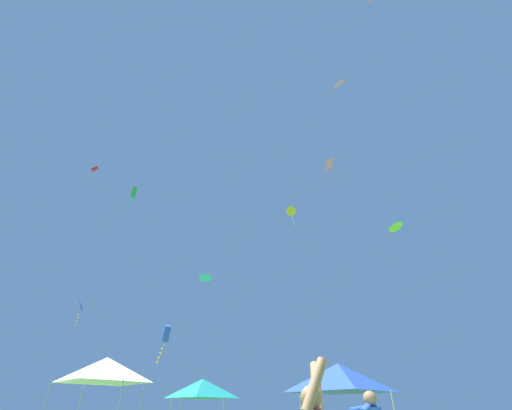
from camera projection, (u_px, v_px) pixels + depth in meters
name	position (u px, v px, depth m)	size (l,w,h in m)	color
canopy_tent_white	(106.00, 370.00, 16.55)	(3.56, 3.56, 3.81)	#9E9EA3
canopy_tent_blue	(340.00, 378.00, 10.85)	(2.64, 2.64, 2.82)	#9E9EA3
canopy_tent_teal	(203.00, 389.00, 16.84)	(2.71, 2.71, 2.90)	#9E9EA3
kite_blue_diamond	(82.00, 307.00, 32.66)	(0.88, 0.96, 2.40)	blue
kite_lime_delta	(396.00, 226.00, 16.16)	(1.01, 1.02, 0.36)	#75D138
kite_green_box	(134.00, 193.00, 42.15)	(0.93, 1.03, 3.22)	green
kite_red_box	(95.00, 170.00, 28.92)	(0.61, 0.37, 1.31)	red
kite_blue_box	(167.00, 335.00, 25.58)	(0.84, 1.05, 2.76)	blue
kite_pink_delta	(340.00, 82.00, 21.58)	(1.17, 1.19, 0.63)	pink
kite_pink_diamond	(329.00, 166.00, 35.40)	(1.42, 1.41, 2.86)	pink
kite_yellow_delta	(292.00, 212.00, 37.17)	(1.23, 0.88, 2.36)	yellow
kite_cyan_delta	(206.00, 277.00, 31.64)	(1.23, 1.21, 0.52)	#2DB7CC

